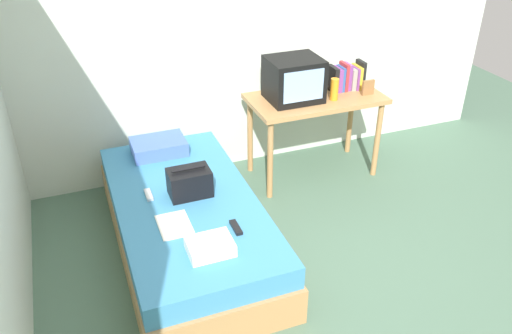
{
  "coord_description": "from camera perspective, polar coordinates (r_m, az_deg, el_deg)",
  "views": [
    {
      "loc": [
        -1.47,
        -2.21,
        2.52
      ],
      "look_at": [
        -0.26,
        0.95,
        0.53
      ],
      "focal_mm": 36.58,
      "sensor_mm": 36.0,
      "label": 1
    }
  ],
  "objects": [
    {
      "name": "pillow",
      "position": [
        4.36,
        -10.59,
        2.21
      ],
      "size": [
        0.43,
        0.31,
        0.12
      ],
      "primitive_type": "cube",
      "color": "#4766AD",
      "rests_on": "bed"
    },
    {
      "name": "water_bottle",
      "position": [
        4.49,
        8.56,
        8.4
      ],
      "size": [
        0.07,
        0.07,
        0.19
      ],
      "primitive_type": "cylinder",
      "color": "orange",
      "rests_on": "desk"
    },
    {
      "name": "bed",
      "position": [
        3.89,
        -7.51,
        -6.18
      ],
      "size": [
        1.0,
        2.0,
        0.44
      ],
      "color": "#B27F4C",
      "rests_on": "ground"
    },
    {
      "name": "ground_plane",
      "position": [
        3.66,
        9.39,
        -13.52
      ],
      "size": [
        8.0,
        8.0,
        0.0
      ],
      "primitive_type": "plane",
      "color": "#4C6B56"
    },
    {
      "name": "picture_frame",
      "position": [
        4.66,
        12.16,
        8.49
      ],
      "size": [
        0.11,
        0.02,
        0.13
      ],
      "primitive_type": "cube",
      "color": "olive",
      "rests_on": "desk"
    },
    {
      "name": "desk",
      "position": [
        4.61,
        6.49,
        6.54
      ],
      "size": [
        1.16,
        0.6,
        0.76
      ],
      "color": "#B27F4C",
      "rests_on": "ground"
    },
    {
      "name": "remote_silver",
      "position": [
        3.83,
        -11.67,
        -2.99
      ],
      "size": [
        0.04,
        0.14,
        0.02
      ],
      "primitive_type": "cube",
      "color": "#B7B7BC",
      "rests_on": "bed"
    },
    {
      "name": "remote_dark",
      "position": [
        3.44,
        -2.21,
        -6.61
      ],
      "size": [
        0.04,
        0.16,
        0.02
      ],
      "primitive_type": "cube",
      "color": "black",
      "rests_on": "bed"
    },
    {
      "name": "handbag",
      "position": [
        3.76,
        -7.28,
        -1.69
      ],
      "size": [
        0.3,
        0.2,
        0.23
      ],
      "color": "black",
      "rests_on": "bed"
    },
    {
      "name": "tv",
      "position": [
        4.43,
        4.16,
        9.55
      ],
      "size": [
        0.44,
        0.39,
        0.36
      ],
      "color": "black",
      "rests_on": "desk"
    },
    {
      "name": "wall_back",
      "position": [
        4.63,
        -1.74,
        15.18
      ],
      "size": [
        5.2,
        0.1,
        2.6
      ],
      "primitive_type": "cube",
      "color": "silver",
      "rests_on": "ground"
    },
    {
      "name": "book_row",
      "position": [
        4.73,
        9.84,
        9.64
      ],
      "size": [
        0.31,
        0.17,
        0.24
      ],
      "color": "black",
      "rests_on": "desk"
    },
    {
      "name": "magazine",
      "position": [
        3.51,
        -8.91,
        -6.28
      ],
      "size": [
        0.21,
        0.29,
        0.01
      ],
      "primitive_type": "cube",
      "color": "white",
      "rests_on": "bed"
    },
    {
      "name": "folded_towel",
      "position": [
        3.25,
        -5.04,
        -8.65
      ],
      "size": [
        0.28,
        0.22,
        0.08
      ],
      "primitive_type": "cube",
      "color": "white",
      "rests_on": "bed"
    }
  ]
}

